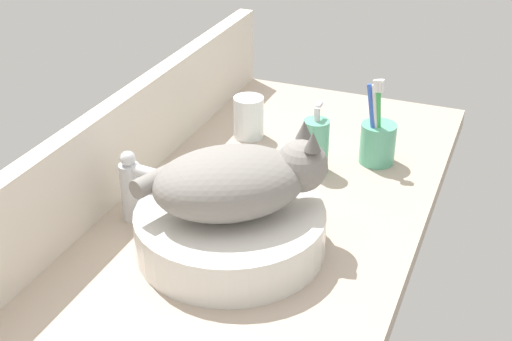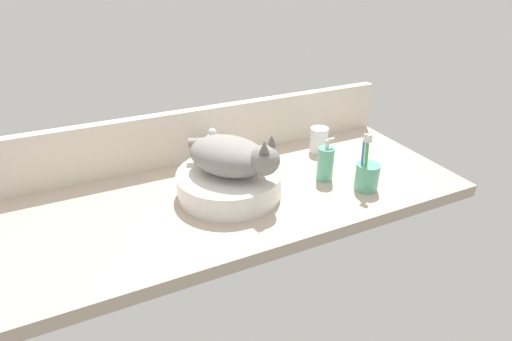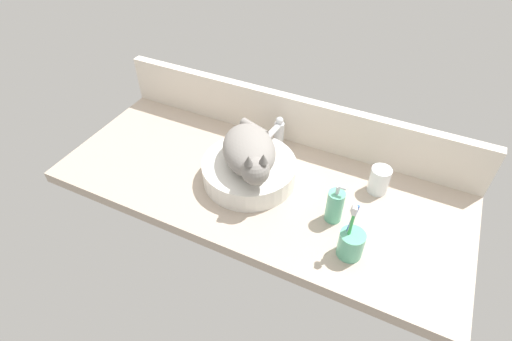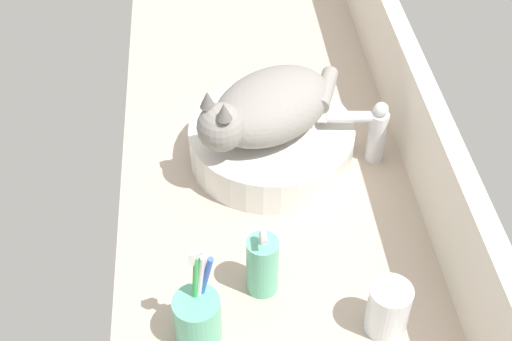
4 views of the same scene
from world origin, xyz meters
TOP-DOWN VIEW (x-y plane):
  - ground_plane at (0.00, 0.00)cm, footprint 139.74×58.60cm
  - backsplash_panel at (0.00, 27.50)cm, footprint 139.74×3.60cm
  - sink_basin at (-3.65, -0.25)cm, footprint 31.89×31.89cm
  - cat at (-2.77, -1.30)cm, footprint 28.57×30.20cm
  - faucet at (-1.62, 19.06)cm, footprint 3.94×11.86cm
  - soap_dispenser at (27.88, -4.82)cm, footprint 5.26×5.26cm
  - toothbrush_cup at (36.06, -15.51)cm, footprint 7.30×7.30cm
  - water_glass at (37.34, 13.58)cm, footprint 6.64×6.64cm

SIDE VIEW (x-z plane):
  - ground_plane at x=0.00cm, z-range -4.00..0.00cm
  - sink_basin at x=-3.65cm, z-range 0.00..7.39cm
  - water_glass at x=37.34cm, z-range -0.52..8.82cm
  - toothbrush_cup at x=36.06cm, z-range -4.53..14.18cm
  - soap_dispenser at x=27.88cm, z-range -1.50..12.90cm
  - faucet at x=-1.62cm, z-range 0.50..14.10cm
  - backsplash_panel at x=0.00cm, z-range 0.00..18.48cm
  - cat at x=-2.77cm, z-range 6.14..20.14cm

